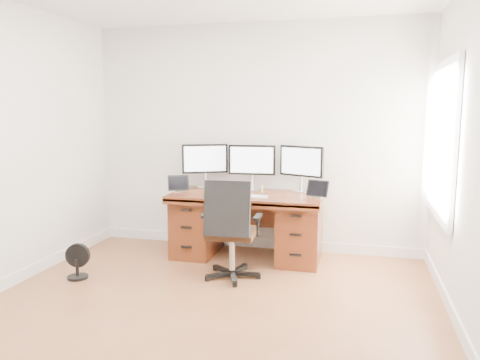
% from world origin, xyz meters
% --- Properties ---
extents(ground, '(4.50, 4.50, 0.00)m').
position_xyz_m(ground, '(0.00, 0.00, 0.00)').
color(ground, brown).
rests_on(ground, ground).
extents(back_wall, '(4.00, 0.10, 2.70)m').
position_xyz_m(back_wall, '(0.00, 2.25, 1.35)').
color(back_wall, white).
rests_on(back_wall, ground).
extents(desk, '(1.70, 0.80, 0.75)m').
position_xyz_m(desk, '(0.00, 1.83, 0.40)').
color(desk, '#5B2712').
rests_on(desk, ground).
extents(office_chair, '(0.59, 0.57, 1.02)m').
position_xyz_m(office_chair, '(0.01, 1.10, 0.34)').
color(office_chair, black).
rests_on(office_chair, ground).
extents(floor_fan, '(0.25, 0.21, 0.36)m').
position_xyz_m(floor_fan, '(-1.50, 0.74, 0.17)').
color(floor_fan, black).
rests_on(floor_fan, ground).
extents(monitor_left, '(0.51, 0.27, 0.53)m').
position_xyz_m(monitor_left, '(-0.58, 2.07, 1.09)').
color(monitor_left, silver).
rests_on(monitor_left, desk).
extents(monitor_center, '(0.55, 0.15, 0.53)m').
position_xyz_m(monitor_center, '(0.00, 2.07, 1.09)').
color(monitor_center, silver).
rests_on(monitor_center, desk).
extents(monitor_right, '(0.52, 0.25, 0.53)m').
position_xyz_m(monitor_right, '(0.58, 2.07, 1.09)').
color(monitor_right, silver).
rests_on(monitor_right, desk).
extents(tablet_left, '(0.24, 0.17, 0.19)m').
position_xyz_m(tablet_left, '(-0.80, 1.75, 0.84)').
color(tablet_left, silver).
rests_on(tablet_left, desk).
extents(tablet_right, '(0.25, 0.14, 0.19)m').
position_xyz_m(tablet_right, '(0.80, 1.75, 0.84)').
color(tablet_right, silver).
rests_on(tablet_right, desk).
extents(keyboard, '(0.28, 0.13, 0.01)m').
position_xyz_m(keyboard, '(0.04, 1.63, 0.76)').
color(keyboard, white).
rests_on(keyboard, desk).
extents(trackpad, '(0.15, 0.15, 0.01)m').
position_xyz_m(trackpad, '(0.20, 1.63, 0.76)').
color(trackpad, silver).
rests_on(trackpad, desk).
extents(drawing_tablet, '(0.26, 0.20, 0.01)m').
position_xyz_m(drawing_tablet, '(-0.32, 1.58, 0.76)').
color(drawing_tablet, black).
rests_on(drawing_tablet, desk).
extents(phone, '(0.14, 0.09, 0.01)m').
position_xyz_m(phone, '(-0.02, 1.75, 0.76)').
color(phone, black).
rests_on(phone, desk).
extents(figurine_purple, '(0.03, 0.03, 0.08)m').
position_xyz_m(figurine_purple, '(-0.39, 1.95, 0.79)').
color(figurine_purple, '#B172E4').
rests_on(figurine_purple, desk).
extents(figurine_blue, '(0.03, 0.03, 0.08)m').
position_xyz_m(figurine_blue, '(-0.25, 1.95, 0.79)').
color(figurine_blue, '#56AAED').
rests_on(figurine_blue, desk).
extents(figurine_orange, '(0.03, 0.03, 0.08)m').
position_xyz_m(figurine_orange, '(-0.14, 1.95, 0.79)').
color(figurine_orange, orange).
rests_on(figurine_orange, desk).
extents(figurine_yellow, '(0.03, 0.03, 0.08)m').
position_xyz_m(figurine_yellow, '(0.15, 1.95, 0.79)').
color(figurine_yellow, '#CBCA5E').
rests_on(figurine_yellow, desk).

